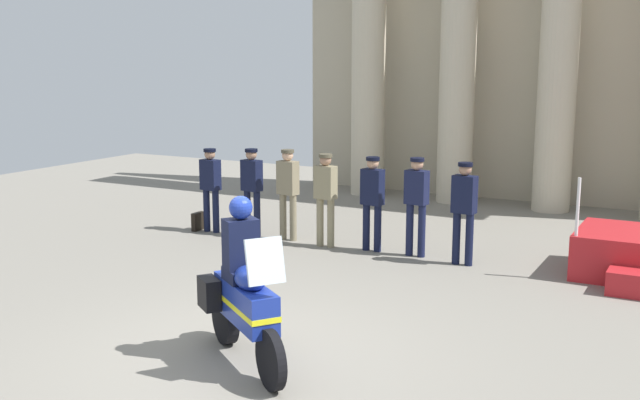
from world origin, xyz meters
The scene contains 11 objects.
ground_plane centered at (0.00, 0.00, 0.00)m, with size 28.00×28.00×0.00m, color gray.
colonnade_backdrop centered at (0.27, 10.90, 3.98)m, with size 10.89×1.68×7.56m.
officer_in_row_0 centered at (-4.05, 5.03, 0.97)m, with size 0.40×0.26×1.65m.
officer_in_row_1 centered at (-3.14, 5.12, 1.00)m, with size 0.40×0.26×1.69m.
officer_in_row_2 centered at (-2.38, 5.17, 1.01)m, with size 0.40×0.26×1.71m.
officer_in_row_3 centered at (-1.51, 5.04, 1.00)m, with size 0.40×0.26×1.70m.
officer_in_row_4 centered at (-0.64, 5.16, 0.99)m, with size 0.40×0.26×1.68m.
officer_in_row_5 centered at (0.17, 5.17, 1.02)m, with size 0.40×0.26×1.72m.
officer_in_row_6 centered at (1.06, 5.02, 1.01)m, with size 0.40×0.26×1.71m.
motorcycle_with_rider centered at (0.17, -0.10, 0.79)m, with size 1.76×1.34×1.90m.
briefcase_on_ground centered at (-4.37, 5.02, 0.18)m, with size 0.10×0.32×0.36m, color black.
Camera 1 is at (4.71, -6.78, 3.36)m, focal length 42.41 mm.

